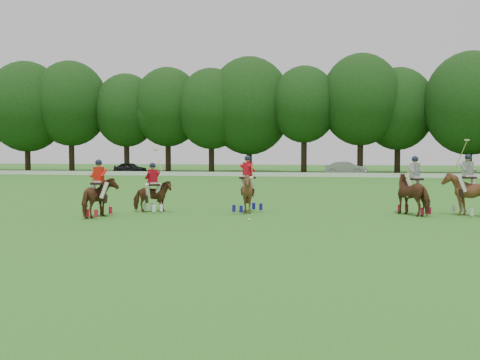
% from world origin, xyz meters
% --- Properties ---
extents(ground, '(180.00, 180.00, 0.00)m').
position_xyz_m(ground, '(0.00, 0.00, 0.00)').
color(ground, '#367321').
rests_on(ground, ground).
extents(tree_line, '(117.98, 14.32, 14.75)m').
position_xyz_m(tree_line, '(0.26, 48.05, 8.23)').
color(tree_line, black).
rests_on(tree_line, ground).
extents(boundary_rail, '(120.00, 0.10, 0.44)m').
position_xyz_m(boundary_rail, '(0.00, 38.00, 0.22)').
color(boundary_rail, white).
rests_on(boundary_rail, ground).
extents(car_left, '(4.03, 1.98, 1.32)m').
position_xyz_m(car_left, '(-20.03, 42.50, 0.66)').
color(car_left, black).
rests_on(car_left, ground).
extents(car_mid, '(4.71, 2.24, 1.49)m').
position_xyz_m(car_mid, '(4.89, 42.50, 0.75)').
color(car_mid, gray).
rests_on(car_mid, ground).
extents(polo_red_a, '(1.14, 1.86, 2.24)m').
position_xyz_m(polo_red_a, '(-5.32, 2.34, 0.80)').
color(polo_red_a, '#4F2615').
rests_on(polo_red_a, ground).
extents(polo_red_b, '(1.75, 1.74, 2.62)m').
position_xyz_m(polo_red_b, '(-3.84, 4.32, 0.72)').
color(polo_red_b, '#4F2615').
rests_on(polo_red_b, ground).
extents(polo_red_c, '(1.97, 2.02, 2.38)m').
position_xyz_m(polo_red_c, '(0.11, 4.85, 0.87)').
color(polo_red_c, '#4F2615').
rests_on(polo_red_c, ground).
extents(polo_stripe_a, '(1.91, 2.11, 2.36)m').
position_xyz_m(polo_stripe_a, '(6.84, 5.30, 0.86)').
color(polo_stripe_a, '#4F2615').
rests_on(polo_stripe_a, ground).
extents(polo_stripe_b, '(1.87, 1.97, 2.98)m').
position_xyz_m(polo_stripe_b, '(8.86, 5.34, 0.90)').
color(polo_stripe_b, '#4F2615').
rests_on(polo_stripe_b, ground).
extents(polo_ball, '(0.09, 0.09, 0.09)m').
position_xyz_m(polo_ball, '(0.57, 2.33, 0.04)').
color(polo_ball, white).
rests_on(polo_ball, ground).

